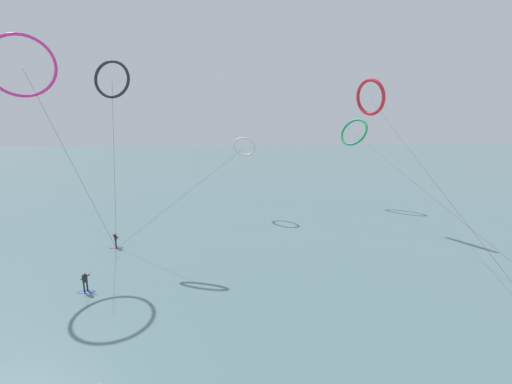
% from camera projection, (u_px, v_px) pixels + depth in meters
% --- Properties ---
extents(sea_water, '(400.00, 200.00, 0.08)m').
position_uv_depth(sea_water, '(235.00, 164.00, 109.22)').
color(sea_water, slate).
rests_on(sea_water, ground).
extents(surfer_violet, '(1.40, 0.69, 1.70)m').
position_uv_depth(surfer_violet, '(116.00, 241.00, 34.05)').
color(surfer_violet, purple).
rests_on(surfer_violet, ground).
extents(surfer_cobalt, '(1.40, 0.70, 1.70)m').
position_uv_depth(surfer_cobalt, '(85.00, 283.00, 25.02)').
color(surfer_cobalt, '#2647B7').
rests_on(surfer_cobalt, ground).
extents(kite_emerald, '(4.67, 40.67, 14.09)m').
position_uv_depth(kite_emerald, '(354.00, 132.00, 51.33)').
color(kite_emerald, '#199351').
rests_on(kite_emerald, ground).
extents(kite_charcoal, '(3.81, 1.63, 19.21)m').
position_uv_depth(kite_charcoal, '(112.00, 80.00, 31.14)').
color(kite_charcoal, black).
rests_on(kite_charcoal, ground).
extents(kite_magenta, '(7.95, 5.92, 20.36)m').
position_uv_depth(kite_magenta, '(22.00, 67.00, 27.06)').
color(kite_magenta, '#CC288E').
rests_on(kite_magenta, ground).
extents(kite_ivory, '(16.24, 13.62, 11.42)m').
position_uv_depth(kite_ivory, '(244.00, 147.00, 45.26)').
color(kite_ivory, silver).
rests_on(kite_ivory, ground).
extents(kite_crimson, '(2.94, 31.15, 18.67)m').
position_uv_depth(kite_crimson, '(370.00, 97.00, 39.90)').
color(kite_crimson, red).
rests_on(kite_crimson, ground).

